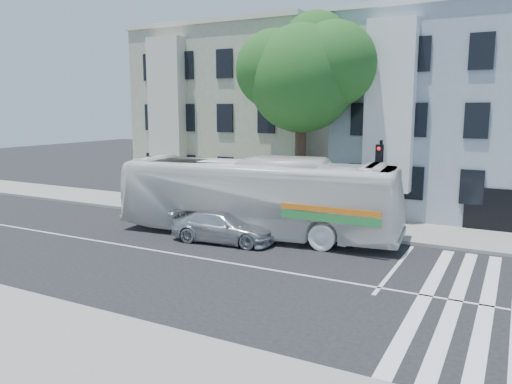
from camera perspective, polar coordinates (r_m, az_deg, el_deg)
The scene contains 10 objects.
ground at distance 20.03m, azimuth -4.60°, elevation -7.84°, with size 120.00×120.00×0.00m, color black.
sidewalk_far at distance 26.87m, azimuth 4.61°, elevation -3.18°, with size 80.00×4.00×0.15m, color gray.
sidewalk_near at distance 14.38m, azimuth -22.64°, elevation -15.42°, with size 80.00×4.00×0.15m, color gray.
building_left at distance 35.60m, azimuth -1.22°, elevation 8.76°, with size 12.00×10.00×11.00m, color #979B82.
building_right at distance 31.27m, azimuth 22.03°, elevation 7.98°, with size 12.00×10.00×11.00m, color #92A0AD.
street_tree at distance 26.93m, azimuth 5.59°, elevation 13.44°, with size 7.30×5.90×11.10m.
bus at distance 23.44m, azimuth 0.09°, elevation -0.55°, with size 13.39×3.13×3.73m, color white.
sedan at distance 22.60m, azimuth -3.74°, elevation -3.97°, with size 4.82×1.96×1.40m, color silver.
hedge at distance 27.31m, azimuth -4.35°, elevation -2.06°, with size 8.50×0.84×0.70m, color #2A571C, non-canonical shape.
traffic_signal at distance 24.33m, azimuth 13.92°, elevation 2.01°, with size 0.45×0.54×4.50m.
Camera 1 is at (10.33, -16.09, 5.96)m, focal length 35.00 mm.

